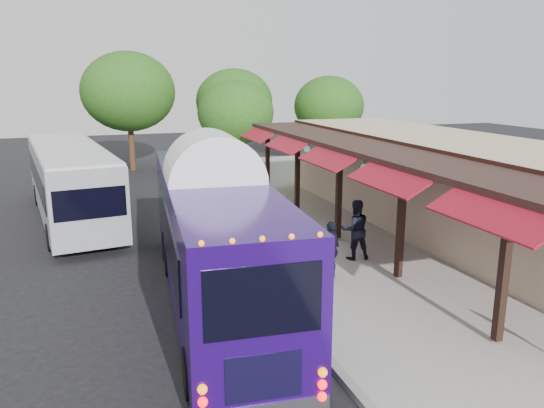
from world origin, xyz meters
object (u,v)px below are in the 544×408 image
object	(u,v)px
ped_a	(250,220)
ped_b	(355,230)
coach_bus	(214,232)
ped_c	(331,250)
ped_d	(267,209)
city_bus	(70,179)

from	to	relation	value
ped_a	ped_b	world-z (taller)	ped_b
coach_bus	ped_c	distance (m)	3.55
coach_bus	ped_d	xyz separation A→B (m)	(3.09, 5.06, -0.86)
city_bus	ped_a	size ratio (longest dim) A/B	6.23
coach_bus	ped_c	bearing A→B (deg)	7.40
ped_c	ped_d	world-z (taller)	ped_d
ped_b	ped_c	size ratio (longest dim) A/B	1.14
coach_bus	city_bus	size ratio (longest dim) A/B	0.96
coach_bus	ped_a	bearing A→B (deg)	65.72
city_bus	ped_b	distance (m)	12.22
ped_c	ped_a	bearing A→B (deg)	-112.75
ped_a	ped_d	distance (m)	1.68
coach_bus	ped_c	xyz separation A→B (m)	(3.42, 0.18, -0.92)
city_bus	coach_bus	bearing A→B (deg)	-77.10
coach_bus	city_bus	xyz separation A→B (m)	(-3.81, 10.07, -0.21)
coach_bus	ped_a	distance (m)	4.35
city_bus	ped_b	size ratio (longest dim) A/B	6.08
city_bus	ped_d	distance (m)	8.55
ped_a	ped_c	xyz separation A→B (m)	(1.37, -3.57, -0.09)
ped_b	ped_d	xyz separation A→B (m)	(-1.76, 3.59, -0.06)
ped_d	coach_bus	bearing A→B (deg)	83.10
ped_b	ped_d	size ratio (longest dim) A/B	1.06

